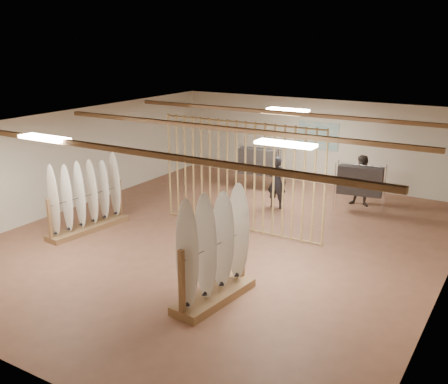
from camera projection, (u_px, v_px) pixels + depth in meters
The scene contains 15 objects.
floor at pixel (224, 239), 12.75m from camera, with size 12.00×12.00×0.00m, color #8C5B43.
ceiling at pixel (224, 125), 11.95m from camera, with size 12.00×12.00×0.00m, color gray.
wall_back at pixel (318, 142), 17.27m from camera, with size 12.00×12.00×0.00m, color white.
wall_front at pixel (6, 282), 7.43m from camera, with size 12.00×12.00×0.00m, color white.
wall_left at pixel (73, 159), 14.82m from camera, with size 12.00×12.00×0.00m, color white.
ceiling_slats at pixel (224, 128), 11.97m from camera, with size 9.50×6.12×0.10m, color olive.
light_panels at pixel (224, 128), 11.96m from camera, with size 1.20×0.35×0.06m, color white.
bamboo_partition at pixel (241, 176), 13.00m from camera, with size 4.45×0.05×2.78m.
poster at pixel (318, 136), 17.19m from camera, with size 1.40×0.03×0.90m, color #369FBF.
rack_left at pixel (87, 207), 13.15m from camera, with size 0.77×2.32×1.83m.
rack_right at pixel (214, 264), 9.59m from camera, with size 0.80×1.94×2.19m.
clothing_rack_a at pixel (258, 162), 16.54m from camera, with size 1.33×0.54×1.44m.
clothing_rack_b at pixel (360, 181), 14.44m from camera, with size 1.31×0.47×1.41m.
shopper_a at pixel (277, 179), 14.87m from camera, with size 0.62×0.42×1.71m, color black.
shopper_b at pixel (363, 178), 15.02m from camera, with size 0.82×0.64×1.70m, color #3F3631.
Camera 1 is at (6.15, -10.17, 4.75)m, focal length 42.00 mm.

